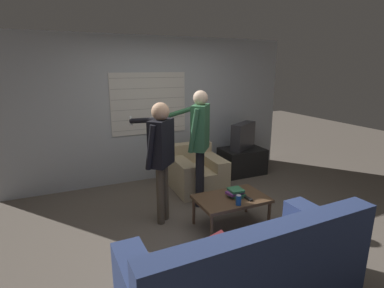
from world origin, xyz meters
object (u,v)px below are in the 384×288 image
Objects in this scene: coffee_table at (231,200)px; person_right_standing at (199,135)px; spare_remote at (248,199)px; armchair_beige at (196,172)px; person_left_standing at (161,148)px; soda_can at (239,200)px; couch_blue at (247,275)px; book_stack at (236,193)px; tv at (243,136)px.

person_right_standing reaches higher than coffee_table.
spare_remote is (0.16, -0.14, 0.05)m from coffee_table.
person_right_standing reaches higher than spare_remote.
armchair_beige is at bearing 17.78° from person_right_standing.
soda_can is at bearing -90.45° from person_left_standing.
coffee_table is (-0.13, -1.36, 0.08)m from armchair_beige.
armchair_beige is 7.31× the size of soda_can.
person_left_standing reaches higher than soda_can.
person_left_standing is at bearing 93.62° from couch_blue.
coffee_table is 1.05m from person_right_standing.
couch_blue is 16.49× the size of soda_can.
spare_remote is (0.10, -0.14, -0.04)m from book_stack.
tv is 4.92× the size of spare_remote.
armchair_beige is 1.26m from tv.
soda_can is at bearing -138.15° from person_right_standing.
soda_can reaches higher than coffee_table.
person_left_standing reaches higher than spare_remote.
person_right_standing is (0.67, 0.25, 0.06)m from person_left_standing.
soda_can reaches higher than spare_remote.
book_stack reaches higher than spare_remote.
tv is (1.26, 1.67, 0.38)m from coffee_table.
armchair_beige is 1.01× the size of coffee_table.
couch_blue is 15.62× the size of spare_remote.
spare_remote is at bearing -55.57° from book_stack.
armchair_beige is 0.54× the size of person_right_standing.
armchair_beige reaches higher than coffee_table.
person_left_standing is at bearing 148.57° from book_stack.
coffee_table is at bearing -134.39° from person_right_standing.
person_right_standing is 1.15m from spare_remote.
couch_blue is 1.29× the size of person_left_standing.
book_stack is at bearing 88.74° from armchair_beige.
book_stack is at bearing 119.46° from spare_remote.
spare_remote is (0.77, 1.11, 0.08)m from couch_blue.
tv is 1.67m from person_right_standing.
tv is 0.38× the size of person_right_standing.
tv is (1.87, 2.91, 0.41)m from couch_blue.
soda_can is (-0.10, -0.22, 0.01)m from book_stack.
coffee_table is 7.24× the size of soda_can.
couch_blue is 2.72m from armchair_beige.
soda_can is at bearing 25.36° from tv.
soda_can is (-1.30, -1.89, -0.27)m from tv.
book_stack is 1.85× the size of spare_remote.
tv is at bearing 52.84° from coffee_table.
person_left_standing is 1.17m from soda_can.
book_stack is at bearing 60.00° from couch_blue.
armchair_beige is 1.03m from person_right_standing.
armchair_beige is at bearing 84.75° from coffee_table.
tv reaches higher than spare_remote.
person_left_standing is at bearing 135.25° from soda_can.
person_right_standing is at bearing -25.19° from person_left_standing.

